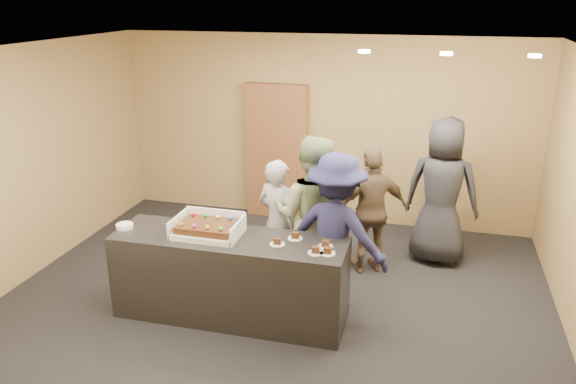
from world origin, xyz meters
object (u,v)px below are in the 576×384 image
object	(u,v)px
serving_counter	(230,277)
person_brown_extra	(372,211)
sheet_cake	(207,226)
person_navy_man	(336,234)
person_sage_man	(312,216)
cake_box	(209,230)
person_dark_suit	(442,191)
storage_cabinet	(277,152)
person_server_grey	(278,222)
plate_stack	(124,226)

from	to	relation	value
serving_counter	person_brown_extra	xyz separation A→B (m)	(1.27, 1.42, 0.32)
sheet_cake	person_navy_man	xyz separation A→B (m)	(1.24, 0.45, -0.13)
serving_counter	person_sage_man	bearing A→B (deg)	48.08
cake_box	person_brown_extra	xyz separation A→B (m)	(1.50, 1.39, -0.17)
person_sage_man	person_navy_man	distance (m)	0.46
cake_box	sheet_cake	world-z (taller)	cake_box
sheet_cake	person_dark_suit	bearing A→B (deg)	39.88
cake_box	person_dark_suit	bearing A→B (deg)	39.51
storage_cabinet	person_server_grey	world-z (taller)	storage_cabinet
sheet_cake	storage_cabinet	bearing A→B (deg)	91.81
storage_cabinet	plate_stack	size ratio (longest dim) A/B	11.37
cake_box	person_brown_extra	bearing A→B (deg)	42.90
sheet_cake	person_dark_suit	world-z (taller)	person_dark_suit
person_sage_man	person_brown_extra	bearing A→B (deg)	-132.21
person_brown_extra	person_sage_man	bearing A→B (deg)	19.38
cake_box	person_sage_man	bearing A→B (deg)	39.30
plate_stack	sheet_cake	bearing A→B (deg)	3.06
person_sage_man	person_brown_extra	world-z (taller)	person_sage_man
person_brown_extra	person_dark_suit	size ratio (longest dim) A/B	0.84
person_server_grey	person_dark_suit	bearing A→B (deg)	-126.51
cake_box	sheet_cake	bearing A→B (deg)	-90.91
person_navy_man	person_dark_suit	xyz separation A→B (m)	(1.05, 1.47, 0.06)
storage_cabinet	person_sage_man	world-z (taller)	storage_cabinet
storage_cabinet	person_sage_man	size ratio (longest dim) A/B	1.11
storage_cabinet	sheet_cake	xyz separation A→B (m)	(0.09, -2.86, -0.01)
storage_cabinet	person_server_grey	bearing A→B (deg)	-73.66
sheet_cake	person_navy_man	size ratio (longest dim) A/B	0.33
person_navy_man	cake_box	bearing A→B (deg)	33.28
person_sage_man	cake_box	bearing A→B (deg)	39.39
person_sage_man	person_navy_man	xyz separation A→B (m)	(0.33, -0.32, -0.04)
person_dark_suit	person_navy_man	bearing A→B (deg)	63.99
serving_counter	cake_box	distance (m)	0.55
person_server_grey	sheet_cake	bearing A→B (deg)	83.48
sheet_cake	person_brown_extra	distance (m)	2.08
person_server_grey	person_sage_man	xyz separation A→B (m)	(0.41, -0.10, 0.16)
serving_counter	person_brown_extra	bearing A→B (deg)	47.74
serving_counter	person_dark_suit	world-z (taller)	person_dark_suit
person_server_grey	serving_counter	bearing A→B (deg)	96.08
storage_cabinet	person_sage_man	xyz separation A→B (m)	(1.00, -2.09, -0.10)
plate_stack	storage_cabinet	bearing A→B (deg)	74.13
storage_cabinet	person_dark_suit	bearing A→B (deg)	-21.64
cake_box	person_navy_man	world-z (taller)	person_navy_man
plate_stack	person_sage_man	size ratio (longest dim) A/B	0.10
sheet_cake	plate_stack	size ratio (longest dim) A/B	3.27
serving_counter	person_server_grey	xyz separation A→B (m)	(0.27, 0.87, 0.30)
storage_cabinet	serving_counter	bearing A→B (deg)	-83.65
sheet_cake	plate_stack	world-z (taller)	sheet_cake
serving_counter	sheet_cake	xyz separation A→B (m)	(-0.23, 0.00, 0.55)
serving_counter	plate_stack	world-z (taller)	plate_stack
person_dark_suit	plate_stack	bearing A→B (deg)	41.06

